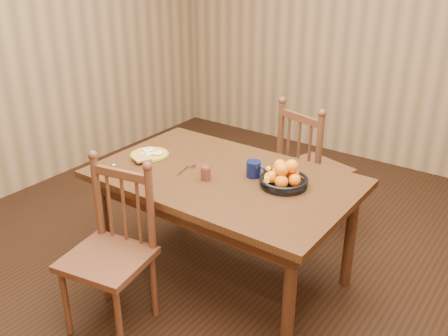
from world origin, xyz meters
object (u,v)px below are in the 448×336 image
Objects in this scene: dining_table at (224,188)px; coffee_mug at (254,169)px; chair_far at (311,169)px; chair_near at (111,252)px; fruit_bowl at (283,177)px; breakfast_plate at (149,154)px.

coffee_mug is (0.16, 0.09, 0.14)m from dining_table.
coffee_mug is at bearing 105.95° from chair_far.
dining_table is at bearing 59.53° from chair_near.
chair_far is at bearing 80.58° from dining_table.
chair_near is at bearing 91.21° from chair_far.
chair_far reaches higher than fruit_bowl.
fruit_bowl is at bearing 119.89° from chair_far.
chair_far reaches higher than breakfast_plate.
breakfast_plate is 2.28× the size of coffee_mug.
fruit_bowl reaches higher than coffee_mug.
chair_near is at bearing -117.52° from coffee_mug.
breakfast_plate is at bearing -175.31° from dining_table.
breakfast_plate is at bearing 105.24° from chair_near.
breakfast_plate is (-0.59, -0.05, 0.10)m from dining_table.
coffee_mug is 0.46× the size of fruit_bowl.
coffee_mug is 0.21m from fruit_bowl.
fruit_bowl is (0.63, 0.81, 0.33)m from chair_near.
fruit_bowl is (0.21, -0.01, 0.00)m from coffee_mug.
chair_near reaches higher than fruit_bowl.
coffee_mug is (0.01, -0.83, 0.31)m from chair_far.
breakfast_plate is 0.76m from coffee_mug.
coffee_mug is at bearing 178.29° from fruit_bowl.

